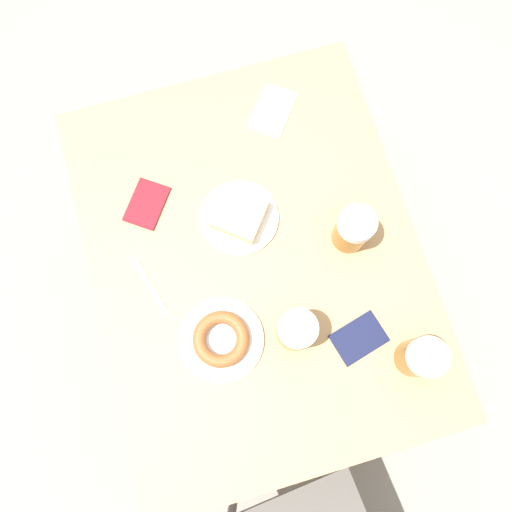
% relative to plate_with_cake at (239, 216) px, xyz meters
% --- Properties ---
extents(ground_plane, '(8.00, 8.00, 0.00)m').
position_rel_plate_with_cake_xyz_m(ground_plane, '(-0.01, 0.11, -0.76)').
color(ground_plane, gray).
extents(table, '(0.84, 1.09, 0.74)m').
position_rel_plate_with_cake_xyz_m(table, '(-0.01, 0.11, -0.08)').
color(table, tan).
rests_on(table, ground_plane).
extents(plate_with_cake, '(0.20, 0.20, 0.05)m').
position_rel_plate_with_cake_xyz_m(plate_with_cake, '(0.00, 0.00, 0.00)').
color(plate_with_cake, white).
rests_on(plate_with_cake, table).
extents(plate_with_donut, '(0.21, 0.21, 0.04)m').
position_rel_plate_with_cake_xyz_m(plate_with_donut, '(0.13, 0.29, -0.00)').
color(plate_with_donut, white).
rests_on(plate_with_donut, table).
extents(beer_mug_left, '(0.09, 0.09, 0.13)m').
position_rel_plate_with_cake_xyz_m(beer_mug_left, '(-0.26, 0.13, 0.05)').
color(beer_mug_left, '#8C5619').
rests_on(beer_mug_left, table).
extents(beer_mug_center, '(0.09, 0.09, 0.13)m').
position_rel_plate_with_cake_xyz_m(beer_mug_center, '(-0.05, 0.32, 0.05)').
color(beer_mug_center, '#8C5619').
rests_on(beer_mug_center, table).
extents(beer_mug_right, '(0.09, 0.09, 0.13)m').
position_rel_plate_with_cake_xyz_m(beer_mug_right, '(-0.31, 0.47, 0.05)').
color(beer_mug_right, '#8C5619').
rests_on(beer_mug_right, table).
extents(napkin_folded, '(0.16, 0.17, 0.00)m').
position_rel_plate_with_cake_xyz_m(napkin_folded, '(-0.17, -0.27, -0.02)').
color(napkin_folded, white).
rests_on(napkin_folded, table).
extents(fork, '(0.06, 0.17, 0.00)m').
position_rel_plate_with_cake_xyz_m(fork, '(0.27, 0.11, -0.02)').
color(fork, silver).
rests_on(fork, table).
extents(passport_near_edge, '(0.15, 0.15, 0.01)m').
position_rel_plate_with_cake_xyz_m(passport_near_edge, '(0.22, -0.11, -0.02)').
color(passport_near_edge, maroon).
rests_on(passport_near_edge, table).
extents(passport_far_edge, '(0.14, 0.12, 0.01)m').
position_rel_plate_with_cake_xyz_m(passport_far_edge, '(-0.20, 0.38, -0.02)').
color(passport_far_edge, '#141938').
rests_on(passport_far_edge, table).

